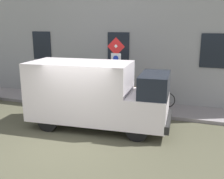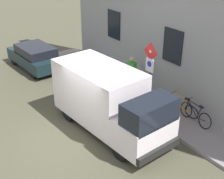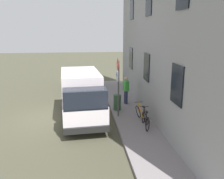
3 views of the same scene
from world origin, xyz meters
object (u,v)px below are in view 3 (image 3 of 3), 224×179
(sign_post_stacked, at_px, (118,79))
(litter_bin, at_px, (117,102))
(delivery_van, at_px, (81,95))
(pedestrian, at_px, (126,89))
(bicycle_orange, at_px, (142,114))
(bicycle_black, at_px, (145,119))
(parked_hatchback, at_px, (84,78))

(sign_post_stacked, xyz_separation_m, litter_bin, (0.14, 1.10, -1.62))
(sign_post_stacked, distance_m, delivery_van, 2.12)
(pedestrian, relative_size, litter_bin, 1.91)
(sign_post_stacked, distance_m, bicycle_orange, 2.21)
(sign_post_stacked, bearing_deg, bicycle_orange, -37.67)
(delivery_van, relative_size, bicycle_black, 3.19)
(delivery_van, height_order, bicycle_black, delivery_van)
(sign_post_stacked, relative_size, litter_bin, 3.41)
(parked_hatchback, xyz_separation_m, pedestrian, (2.61, -5.68, 0.34))
(sign_post_stacked, distance_m, parked_hatchback, 8.22)
(pedestrian, xyz_separation_m, litter_bin, (-0.71, -1.12, -0.48))
(delivery_van, distance_m, litter_bin, 2.37)
(sign_post_stacked, height_order, bicycle_black, sign_post_stacked)
(parked_hatchback, bearing_deg, sign_post_stacked, -170.91)
(parked_hatchback, height_order, bicycle_orange, parked_hatchback)
(delivery_van, relative_size, parked_hatchback, 1.33)
(bicycle_orange, bearing_deg, bicycle_black, 172.81)
(delivery_van, bearing_deg, bicycle_orange, 66.79)
(parked_hatchback, bearing_deg, litter_bin, -167.87)
(sign_post_stacked, relative_size, parked_hatchback, 0.75)
(sign_post_stacked, xyz_separation_m, bicycle_black, (1.12, -1.64, -1.70))
(parked_hatchback, xyz_separation_m, bicycle_orange, (2.88, -8.76, -0.22))
(parked_hatchback, xyz_separation_m, bicycle_black, (2.88, -9.54, -0.22))
(delivery_van, distance_m, parked_hatchback, 7.74)
(delivery_van, distance_m, pedestrian, 3.45)
(bicycle_orange, bearing_deg, litter_bin, 19.23)
(sign_post_stacked, bearing_deg, parked_hatchback, 102.55)
(bicycle_black, bearing_deg, parked_hatchback, 20.86)
(pedestrian, bearing_deg, delivery_van, 22.37)
(parked_hatchback, bearing_deg, delivery_van, 175.34)
(parked_hatchback, bearing_deg, bicycle_orange, -165.28)
(pedestrian, bearing_deg, parked_hatchback, -79.40)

